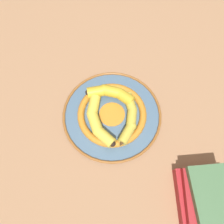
% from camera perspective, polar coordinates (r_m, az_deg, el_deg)
% --- Properties ---
extents(ground_plane, '(2.80, 2.80, 0.00)m').
position_cam_1_polar(ground_plane, '(0.78, 1.77, -2.07)').
color(ground_plane, '#A87A56').
extents(decorative_bowl, '(0.35, 0.35, 0.03)m').
position_cam_1_polar(decorative_bowl, '(0.77, 0.00, -0.66)').
color(decorative_bowl, slate).
rests_on(decorative_bowl, ground_plane).
extents(banana_a, '(0.19, 0.12, 0.04)m').
position_cam_1_polar(banana_a, '(0.72, -3.89, -2.18)').
color(banana_a, yellow).
rests_on(banana_a, decorative_bowl).
extents(banana_b, '(0.13, 0.17, 0.03)m').
position_cam_1_polar(banana_b, '(0.73, 4.56, -1.81)').
color(banana_b, gold).
rests_on(banana_b, decorative_bowl).
extents(banana_c, '(0.17, 0.11, 0.04)m').
position_cam_1_polar(banana_c, '(0.76, 0.06, 4.87)').
color(banana_c, gold).
rests_on(banana_c, decorative_bowl).
extents(book_stack, '(0.23, 0.23, 0.09)m').
position_cam_1_polar(book_stack, '(0.74, 23.41, -19.72)').
color(book_stack, '#AD2328').
rests_on(book_stack, ground_plane).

